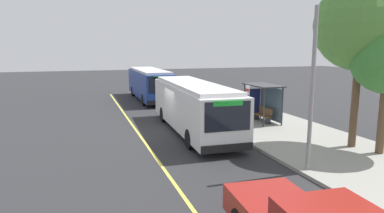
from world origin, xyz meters
TOP-DOWN VIEW (x-y plane):
  - ground_plane at (0.00, 0.00)m, footprint 120.00×120.00m
  - sidewalk_curb at (0.00, 6.00)m, footprint 44.00×6.40m
  - lane_stripe_center at (0.00, -2.20)m, footprint 36.00×0.14m
  - transit_bus_main at (0.75, 1.01)m, footprint 10.98×2.95m
  - transit_bus_second at (-12.75, 1.10)m, footprint 10.57×2.66m
  - bus_shelter at (0.07, 6.14)m, footprint 2.90×1.60m
  - waiting_bench at (0.23, 6.07)m, footprint 1.60×0.48m
  - route_sign_post at (2.74, 3.56)m, footprint 0.44×0.08m
  - pedestrian_commuter at (0.04, 3.88)m, footprint 0.24×0.40m
  - street_tree_near_shelter at (6.65, 7.34)m, footprint 4.35×4.35m
  - utility_pole at (8.69, 3.21)m, footprint 0.16×0.16m

SIDE VIEW (x-z plane):
  - ground_plane at x=0.00m, z-range 0.00..0.00m
  - lane_stripe_center at x=0.00m, z-range 0.00..0.01m
  - sidewalk_curb at x=0.00m, z-range 0.00..0.15m
  - waiting_bench at x=0.23m, z-range 0.16..1.11m
  - pedestrian_commuter at x=0.04m, z-range 0.27..1.96m
  - transit_bus_second at x=-12.75m, z-range 0.14..3.09m
  - transit_bus_main at x=0.75m, z-range 0.14..3.09m
  - bus_shelter at x=0.07m, z-range 0.68..3.16m
  - route_sign_post at x=2.74m, z-range 0.56..3.36m
  - utility_pole at x=8.69m, z-range 0.15..6.55m
  - street_tree_near_shelter at x=6.65m, z-range 1.99..10.07m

